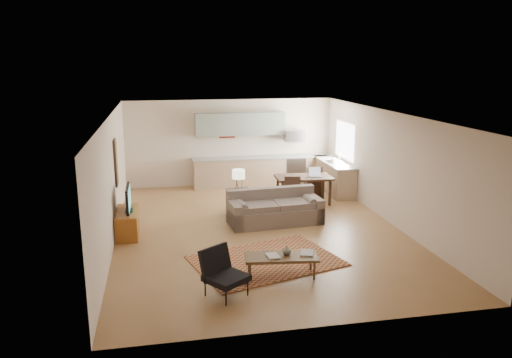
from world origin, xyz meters
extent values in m
plane|color=olive|center=(0.00, 0.00, 0.00)|extent=(9.00, 9.00, 0.00)
plane|color=white|center=(0.00, 0.00, 2.70)|extent=(9.00, 9.00, 0.00)
plane|color=beige|center=(0.00, 4.50, 1.35)|extent=(6.50, 0.00, 6.50)
plane|color=beige|center=(0.00, -4.50, 1.35)|extent=(6.50, 0.00, 6.50)
plane|color=beige|center=(-3.25, 0.00, 1.35)|extent=(0.00, 9.00, 9.00)
plane|color=beige|center=(3.25, 0.00, 1.35)|extent=(0.00, 9.00, 9.00)
cube|color=#A5A8AD|center=(2.00, 4.18, 0.45)|extent=(0.62, 0.62, 0.90)
cube|color=#A5A8AD|center=(2.00, 4.20, 1.55)|extent=(0.62, 0.40, 0.35)
cube|color=gray|center=(0.30, 4.33, 1.95)|extent=(2.80, 0.34, 0.70)
cube|color=white|center=(3.23, 3.00, 1.55)|extent=(0.02, 1.40, 1.05)
cube|color=maroon|center=(-0.23, -1.91, 0.01)|extent=(3.18, 2.61, 0.02)
imported|color=maroon|center=(-0.38, -2.65, 0.41)|extent=(0.27, 0.33, 0.03)
imported|color=navy|center=(0.27, -2.58, 0.41)|extent=(0.43, 0.47, 0.02)
imported|color=black|center=(0.00, -2.59, 0.48)|extent=(0.25, 0.25, 0.17)
imported|color=beige|center=(2.83, 2.80, 1.02)|extent=(0.11, 0.12, 0.19)
camera|label=1|loc=(-2.21, -10.92, 3.88)|focal=35.00mm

